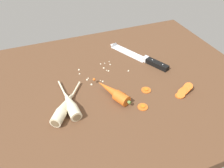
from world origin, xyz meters
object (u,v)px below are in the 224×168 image
object	(u,v)px
carrot_slice_stray_near	(143,107)
carrot_slice_stack	(184,91)
whole_carrot	(114,92)
carrot_slice_stray_mid	(146,90)
chefs_knife	(136,55)
parsnip_mid_left	(64,107)
parsnip_front	(70,104)

from	to	relation	value
carrot_slice_stray_near	carrot_slice_stack	bearing A→B (deg)	3.56
whole_carrot	carrot_slice_stray_mid	size ratio (longest dim) A/B	4.94
carrot_slice_stack	carrot_slice_stray_near	bearing A→B (deg)	-176.44
carrot_slice_stray_mid	chefs_knife	bearing A→B (deg)	73.58
whole_carrot	parsnip_mid_left	distance (cm)	19.32
chefs_knife	carrot_slice_stray_mid	bearing A→B (deg)	-106.42
carrot_slice_stray_near	carrot_slice_stray_mid	xyz separation A→B (cm)	(5.57, 7.87, 0.00)
parsnip_front	carrot_slice_stray_mid	bearing A→B (deg)	-3.07
whole_carrot	carrot_slice_stray_mid	world-z (taller)	whole_carrot
carrot_slice_stray_near	carrot_slice_stray_mid	distance (cm)	9.64
carrot_slice_stack	carrot_slice_stray_mid	bearing A→B (deg)	152.62
whole_carrot	parsnip_front	size ratio (longest dim) A/B	0.82
parsnip_front	carrot_slice_stray_near	size ratio (longest dim) A/B	6.06
carrot_slice_stack	carrot_slice_stray_mid	size ratio (longest dim) A/B	2.27
whole_carrot	parsnip_front	distance (cm)	16.88
chefs_knife	carrot_slice_stray_near	size ratio (longest dim) A/B	8.66
parsnip_front	parsnip_mid_left	size ratio (longest dim) A/B	1.11
chefs_knife	parsnip_mid_left	distance (cm)	46.19
parsnip_front	carrot_slice_stack	size ratio (longest dim) A/B	2.67
carrot_slice_stray_near	parsnip_front	bearing A→B (deg)	158.91
parsnip_mid_left	carrot_slice_stray_mid	bearing A→B (deg)	-0.94
parsnip_front	whole_carrot	bearing A→B (deg)	-0.16
parsnip_mid_left	carrot_slice_stray_near	size ratio (longest dim) A/B	5.46
carrot_slice_stack	carrot_slice_stray_near	distance (cm)	18.59
whole_carrot	parsnip_mid_left	world-z (taller)	whole_carrot
chefs_knife	parsnip_front	size ratio (longest dim) A/B	1.43
parsnip_front	carrot_slice_stray_near	distance (cm)	26.43
chefs_knife	parsnip_front	distance (cm)	43.56
parsnip_mid_left	carrot_slice_stack	world-z (taller)	parsnip_mid_left
chefs_knife	carrot_slice_stack	distance (cm)	31.39
parsnip_mid_left	carrot_slice_stray_mid	world-z (taller)	parsnip_mid_left
carrot_slice_stray_near	carrot_slice_stray_mid	bearing A→B (deg)	54.73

